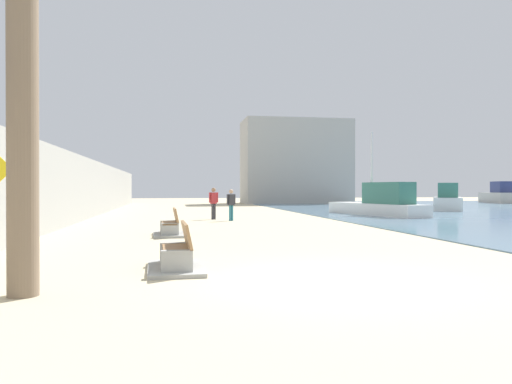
{
  "coord_description": "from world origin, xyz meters",
  "views": [
    {
      "loc": [
        -2.61,
        -8.61,
        1.67
      ],
      "look_at": [
        1.23,
        13.57,
        1.52
      ],
      "focal_mm": 34.57,
      "sensor_mm": 36.0,
      "label": 1
    }
  ],
  "objects_px": {
    "bench_near": "(177,259)",
    "boat_mid_bay": "(380,203)",
    "person_walking": "(214,201)",
    "boat_far_left": "(499,195)",
    "bench_far": "(170,229)",
    "person_standing": "(231,203)",
    "boat_far_right": "(448,200)"
  },
  "relations": [
    {
      "from": "boat_mid_bay",
      "to": "boat_far_left",
      "type": "bearing_deg",
      "value": 42.56
    },
    {
      "from": "bench_near",
      "to": "person_walking",
      "type": "relative_size",
      "value": 1.24
    },
    {
      "from": "person_walking",
      "to": "person_standing",
      "type": "xyz_separation_m",
      "value": [
        0.8,
        -1.31,
        -0.06
      ]
    },
    {
      "from": "boat_mid_bay",
      "to": "person_standing",
      "type": "bearing_deg",
      "value": -162.46
    },
    {
      "from": "bench_far",
      "to": "bench_near",
      "type": "bearing_deg",
      "value": -88.88
    },
    {
      "from": "bench_far",
      "to": "boat_mid_bay",
      "type": "xyz_separation_m",
      "value": [
        12.64,
        10.62,
        0.53
      ]
    },
    {
      "from": "boat_far_left",
      "to": "boat_far_right",
      "type": "bearing_deg",
      "value": -134.56
    },
    {
      "from": "bench_near",
      "to": "bench_far",
      "type": "xyz_separation_m",
      "value": [
        -0.15,
        7.55,
        0.0
      ]
    },
    {
      "from": "bench_far",
      "to": "person_walking",
      "type": "relative_size",
      "value": 1.24
    },
    {
      "from": "person_standing",
      "to": "boat_far_right",
      "type": "xyz_separation_m",
      "value": [
        17.5,
        8.74,
        -0.16
      ]
    },
    {
      "from": "person_walking",
      "to": "boat_far_right",
      "type": "height_order",
      "value": "boat_far_right"
    },
    {
      "from": "bench_near",
      "to": "bench_far",
      "type": "distance_m",
      "value": 7.55
    },
    {
      "from": "boat_far_left",
      "to": "bench_near",
      "type": "bearing_deg",
      "value": -132.28
    },
    {
      "from": "person_standing",
      "to": "boat_far_left",
      "type": "distance_m",
      "value": 42.37
    },
    {
      "from": "person_walking",
      "to": "bench_far",
      "type": "bearing_deg",
      "value": -104.54
    },
    {
      "from": "person_walking",
      "to": "boat_far_left",
      "type": "xyz_separation_m",
      "value": [
        34.7,
        24.08,
        -0.07
      ]
    },
    {
      "from": "bench_near",
      "to": "boat_far_right",
      "type": "xyz_separation_m",
      "value": [
        20.47,
        23.9,
        0.55
      ]
    },
    {
      "from": "person_walking",
      "to": "person_standing",
      "type": "bearing_deg",
      "value": -58.76
    },
    {
      "from": "person_walking",
      "to": "boat_far_right",
      "type": "bearing_deg",
      "value": 22.08
    },
    {
      "from": "person_walking",
      "to": "person_standing",
      "type": "height_order",
      "value": "person_walking"
    },
    {
      "from": "person_standing",
      "to": "boat_mid_bay",
      "type": "bearing_deg",
      "value": 17.54
    },
    {
      "from": "bench_far",
      "to": "person_standing",
      "type": "bearing_deg",
      "value": 67.76
    },
    {
      "from": "bench_near",
      "to": "person_standing",
      "type": "xyz_separation_m",
      "value": [
        2.96,
        15.16,
        0.71
      ]
    },
    {
      "from": "bench_far",
      "to": "boat_far_left",
      "type": "height_order",
      "value": "boat_far_left"
    },
    {
      "from": "bench_near",
      "to": "boat_far_right",
      "type": "height_order",
      "value": "boat_far_right"
    },
    {
      "from": "bench_near",
      "to": "boat_mid_bay",
      "type": "relative_size",
      "value": 0.26
    },
    {
      "from": "bench_near",
      "to": "boat_mid_bay",
      "type": "xyz_separation_m",
      "value": [
        12.49,
        18.17,
        0.53
      ]
    },
    {
      "from": "bench_near",
      "to": "person_standing",
      "type": "relative_size",
      "value": 1.31
    },
    {
      "from": "person_walking",
      "to": "boat_mid_bay",
      "type": "relative_size",
      "value": 0.21
    },
    {
      "from": "person_walking",
      "to": "boat_far_left",
      "type": "relative_size",
      "value": 0.27
    },
    {
      "from": "boat_far_right",
      "to": "bench_far",
      "type": "bearing_deg",
      "value": -141.59
    },
    {
      "from": "boat_mid_bay",
      "to": "person_walking",
      "type": "bearing_deg",
      "value": -170.66
    }
  ]
}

